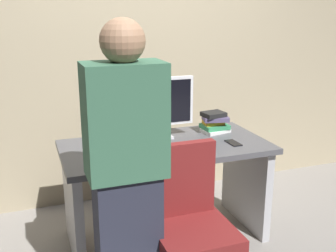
% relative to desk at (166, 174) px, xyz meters
% --- Properties ---
extents(ground_plane, '(9.00, 9.00, 0.00)m').
position_rel_desk_xyz_m(ground_plane, '(0.00, 0.00, -0.51)').
color(ground_plane, gray).
extents(wall_back, '(6.40, 0.10, 3.00)m').
position_rel_desk_xyz_m(wall_back, '(0.00, 0.86, 0.99)').
color(wall_back, tan).
rests_on(wall_back, ground).
extents(desk, '(1.47, 0.74, 0.74)m').
position_rel_desk_xyz_m(desk, '(0.00, 0.00, 0.00)').
color(desk, '#4C4C51').
rests_on(desk, ground).
extents(office_chair, '(0.52, 0.52, 0.94)m').
position_rel_desk_xyz_m(office_chair, '(-0.10, -0.69, -0.09)').
color(office_chair, black).
rests_on(office_chair, ground).
extents(person_at_desk, '(0.40, 0.24, 1.64)m').
position_rel_desk_xyz_m(person_at_desk, '(-0.46, -0.69, 0.33)').
color(person_at_desk, '#262838').
rests_on(person_at_desk, ground).
extents(monitor, '(0.54, 0.14, 0.46)m').
position_rel_desk_xyz_m(monitor, '(0.00, 0.16, 0.49)').
color(monitor, silver).
rests_on(monitor, desk).
extents(keyboard, '(0.44, 0.15, 0.02)m').
position_rel_desk_xyz_m(keyboard, '(-0.02, -0.14, 0.24)').
color(keyboard, white).
rests_on(keyboard, desk).
extents(mouse, '(0.06, 0.10, 0.03)m').
position_rel_desk_xyz_m(mouse, '(0.26, -0.11, 0.25)').
color(mouse, white).
rests_on(mouse, desk).
extents(cup_near_keyboard, '(0.07, 0.07, 0.09)m').
position_rel_desk_xyz_m(cup_near_keyboard, '(-0.46, -0.12, 0.27)').
color(cup_near_keyboard, '#3372B2').
rests_on(cup_near_keyboard, desk).
extents(cup_by_monitor, '(0.07, 0.07, 0.08)m').
position_rel_desk_xyz_m(cup_by_monitor, '(-0.47, 0.14, 0.27)').
color(cup_by_monitor, '#3372B2').
rests_on(cup_by_monitor, desk).
extents(book_stack, '(0.23, 0.19, 0.16)m').
position_rel_desk_xyz_m(book_stack, '(0.46, 0.16, 0.31)').
color(book_stack, white).
rests_on(book_stack, desk).
extents(cell_phone, '(0.07, 0.15, 0.01)m').
position_rel_desk_xyz_m(cell_phone, '(0.46, -0.15, 0.23)').
color(cell_phone, black).
rests_on(cell_phone, desk).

